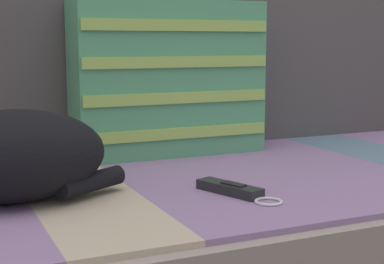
% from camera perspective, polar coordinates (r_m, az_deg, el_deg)
% --- Properties ---
extents(sofa_backrest, '(1.82, 0.14, 0.45)m').
position_cam_1_polar(sofa_backrest, '(1.54, -7.84, 6.78)').
color(sofa_backrest, '#474242').
rests_on(sofa_backrest, couch).
extents(throw_pillow_striped, '(0.47, 0.14, 0.37)m').
position_cam_1_polar(throw_pillow_striped, '(1.43, -2.27, 5.21)').
color(throw_pillow_striped, '#4C9366').
rests_on(throw_pillow_striped, couch).
extents(sleeping_cat, '(0.38, 0.21, 0.16)m').
position_cam_1_polar(sleeping_cat, '(1.05, -17.70, -2.55)').
color(sleeping_cat, black).
rests_on(sleeping_cat, couch).
extents(game_remote_far, '(0.10, 0.19, 0.02)m').
position_cam_1_polar(game_remote_far, '(1.07, 3.96, -5.59)').
color(game_remote_far, black).
rests_on(game_remote_far, couch).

